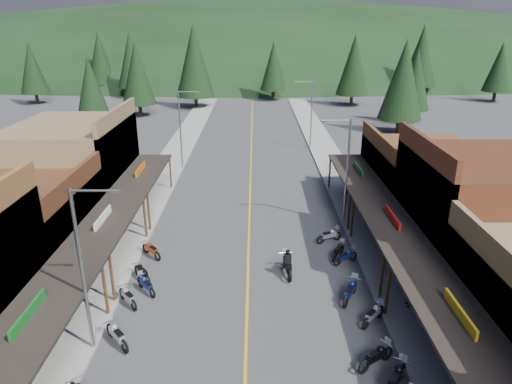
{
  "coord_description": "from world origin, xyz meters",
  "views": [
    {
      "loc": [
        0.42,
        -23.37,
        14.32
      ],
      "look_at": [
        0.51,
        6.92,
        3.0
      ],
      "focal_mm": 32.0,
      "sensor_mm": 36.0,
      "label": 1
    }
  ],
  "objects_px": {
    "pine_3": "(273,66)",
    "bike_east_10": "(329,235)",
    "pine_0": "(32,68)",
    "pine_4": "(354,65)",
    "bike_west_9": "(151,249)",
    "bike_east_6": "(373,314)",
    "bike_east_4": "(396,378)",
    "shop_east_3": "(420,178)",
    "bike_west_5": "(117,334)",
    "pine_10": "(137,73)",
    "bike_east_9": "(338,250)",
    "pine_1": "(131,60)",
    "streetlight_3": "(310,112)",
    "pine_2": "(194,61)",
    "shop_west_3": "(76,167)",
    "streetlight_2": "(345,168)",
    "pedestrian_east_b": "(348,184)",
    "shop_east_2": "(478,214)",
    "rider_on_bike": "(287,264)",
    "bike_east_8": "(346,256)",
    "bike_west_8": "(142,271)",
    "shop_west_2": "(21,230)",
    "pine_5": "(421,55)",
    "pedestrian_east_a": "(409,291)",
    "pine_7": "(100,58)",
    "bike_west_6": "(128,296)",
    "pine_6": "(500,67)",
    "pine_8": "(91,87)",
    "streetlight_0": "(84,265)",
    "bike_west_7": "(146,284)",
    "bike_east_5": "(376,356)"
  },
  "relations": [
    {
      "from": "shop_east_3",
      "to": "pine_7",
      "type": "height_order",
      "value": "pine_7"
    },
    {
      "from": "bike_east_4",
      "to": "shop_east_3",
      "type": "bearing_deg",
      "value": 104.74
    },
    {
      "from": "bike_west_9",
      "to": "bike_west_5",
      "type": "bearing_deg",
      "value": -132.43
    },
    {
      "from": "shop_east_3",
      "to": "pine_8",
      "type": "relative_size",
      "value": 1.09
    },
    {
      "from": "shop_east_2",
      "to": "bike_west_5",
      "type": "bearing_deg",
      "value": -159.61
    },
    {
      "from": "bike_west_9",
      "to": "shop_west_3",
      "type": "bearing_deg",
      "value": 87.92
    },
    {
      "from": "bike_east_8",
      "to": "rider_on_bike",
      "type": "height_order",
      "value": "rider_on_bike"
    },
    {
      "from": "shop_east_2",
      "to": "bike_east_8",
      "type": "xyz_separation_m",
      "value": [
        -7.65,
        0.34,
        -2.99
      ]
    },
    {
      "from": "bike_west_9",
      "to": "bike_east_10",
      "type": "relative_size",
      "value": 1.03
    },
    {
      "from": "bike_east_6",
      "to": "pine_5",
      "type": "bearing_deg",
      "value": 113.83
    },
    {
      "from": "streetlight_0",
      "to": "bike_east_8",
      "type": "distance_m",
      "value": 15.85
    },
    {
      "from": "pine_1",
      "to": "bike_east_10",
      "type": "xyz_separation_m",
      "value": [
        29.55,
        -65.0,
        -6.68
      ]
    },
    {
      "from": "pine_10",
      "to": "bike_east_9",
      "type": "relative_size",
      "value": 6.2
    },
    {
      "from": "pine_7",
      "to": "bike_east_8",
      "type": "xyz_separation_m",
      "value": [
        38.13,
        -73.96,
        -6.71
      ]
    },
    {
      "from": "streetlight_3",
      "to": "bike_west_7",
      "type": "distance_m",
      "value": 33.94
    },
    {
      "from": "shop_east_2",
      "to": "rider_on_bike",
      "type": "xyz_separation_m",
      "value": [
        -11.41,
        -0.99,
        -2.8
      ]
    },
    {
      "from": "bike_west_6",
      "to": "bike_east_9",
      "type": "height_order",
      "value": "bike_west_6"
    },
    {
      "from": "pine_8",
      "to": "bike_east_8",
      "type": "distance_m",
      "value": 47.56
    },
    {
      "from": "streetlight_3",
      "to": "pine_2",
      "type": "relative_size",
      "value": 0.57
    },
    {
      "from": "bike_west_7",
      "to": "bike_east_4",
      "type": "distance_m",
      "value": 13.96
    },
    {
      "from": "bike_west_5",
      "to": "pedestrian_east_a",
      "type": "height_order",
      "value": "pedestrian_east_a"
    },
    {
      "from": "streetlight_3",
      "to": "pine_2",
      "type": "xyz_separation_m",
      "value": [
        -16.95,
        28.0,
        3.53
      ]
    },
    {
      "from": "bike_west_6",
      "to": "rider_on_bike",
      "type": "height_order",
      "value": "rider_on_bike"
    },
    {
      "from": "bike_east_6",
      "to": "bike_west_8",
      "type": "bearing_deg",
      "value": -154.58
    },
    {
      "from": "streetlight_0",
      "to": "bike_west_6",
      "type": "xyz_separation_m",
      "value": [
        0.54,
        3.58,
        -3.89
      ]
    },
    {
      "from": "bike_west_9",
      "to": "bike_east_6",
      "type": "relative_size",
      "value": 1.03
    },
    {
      "from": "pine_7",
      "to": "bike_east_4",
      "type": "height_order",
      "value": "pine_7"
    },
    {
      "from": "streetlight_3",
      "to": "pedestrian_east_b",
      "type": "xyz_separation_m",
      "value": [
        1.61,
        -15.8,
        -3.43
      ]
    },
    {
      "from": "pine_10",
      "to": "shop_west_3",
      "type": "bearing_deg",
      "value": -83.78
    },
    {
      "from": "pine_7",
      "to": "bike_west_8",
      "type": "bearing_deg",
      "value": -71.24
    },
    {
      "from": "shop_west_2",
      "to": "pedestrian_east_a",
      "type": "distance_m",
      "value": 22.81
    },
    {
      "from": "pine_1",
      "to": "bike_east_10",
      "type": "relative_size",
      "value": 6.4
    },
    {
      "from": "streetlight_2",
      "to": "pedestrian_east_b",
      "type": "height_order",
      "value": "streetlight_2"
    },
    {
      "from": "pine_4",
      "to": "bike_east_4",
      "type": "xyz_separation_m",
      "value": [
        -11.8,
        -68.57,
        -6.59
      ]
    },
    {
      "from": "bike_west_8",
      "to": "bike_east_10",
      "type": "height_order",
      "value": "bike_east_10"
    },
    {
      "from": "shop_east_2",
      "to": "bike_west_9",
      "type": "height_order",
      "value": "shop_east_2"
    },
    {
      "from": "rider_on_bike",
      "to": "pine_6",
      "type": "bearing_deg",
      "value": 48.93
    },
    {
      "from": "pine_0",
      "to": "bike_east_8",
      "type": "xyz_separation_m",
      "value": [
        46.13,
        -59.96,
        -5.95
      ]
    },
    {
      "from": "bike_east_5",
      "to": "bike_east_8",
      "type": "distance_m",
      "value": 9.23
    },
    {
      "from": "pine_6",
      "to": "pedestrian_east_a",
      "type": "xyz_separation_m",
      "value": [
        -37.44,
        -66.76,
        -5.47
      ]
    },
    {
      "from": "pine_0",
      "to": "pine_4",
      "type": "distance_m",
      "value": 58.04
    },
    {
      "from": "shop_east_2",
      "to": "shop_west_2",
      "type": "bearing_deg",
      "value": -180.0
    },
    {
      "from": "pedestrian_east_b",
      "to": "streetlight_3",
      "type": "bearing_deg",
      "value": -93.06
    },
    {
      "from": "pine_3",
      "to": "bike_east_6",
      "type": "xyz_separation_m",
      "value": [
        2.39,
        -70.06,
        -5.92
      ]
    },
    {
      "from": "shop_east_2",
      "to": "pine_0",
      "type": "bearing_deg",
      "value": 131.73
    },
    {
      "from": "pine_4",
      "to": "bike_west_5",
      "type": "height_order",
      "value": "pine_4"
    },
    {
      "from": "pine_3",
      "to": "bike_east_10",
      "type": "distance_m",
      "value": 61.31
    },
    {
      "from": "pine_4",
      "to": "bike_west_5",
      "type": "distance_m",
      "value": 70.26
    },
    {
      "from": "streetlight_3",
      "to": "pine_7",
      "type": "distance_m",
      "value": 60.34
    },
    {
      "from": "pine_0",
      "to": "pine_4",
      "type": "xyz_separation_m",
      "value": [
        58.0,
        -2.0,
        0.75
      ]
    }
  ]
}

